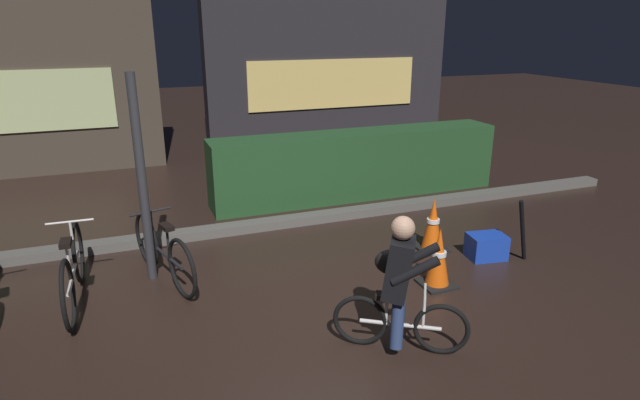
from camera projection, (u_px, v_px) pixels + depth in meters
ground_plane at (323, 302)px, 5.42m from camera, size 40.00×40.00×0.00m
sidewalk_curb at (266, 224)px, 7.35m from camera, size 12.00×0.24×0.12m
hedge_row at (357, 164)px, 8.60m from camera, size 4.80×0.70×1.07m
storefront_right at (330, 45)px, 12.06m from camera, size 5.80×0.54×4.52m
street_post at (142, 181)px, 5.58m from camera, size 0.10×0.10×2.27m
parked_bike_left_mid at (73, 270)px, 5.31m from camera, size 0.46×1.73×0.79m
parked_bike_center_left at (163, 252)px, 5.78m from camera, size 0.57×1.56×0.75m
traffic_cone_near at (439, 258)px, 5.67m from camera, size 0.36×0.36×0.67m
traffic_cone_far at (433, 225)px, 6.58m from camera, size 0.36×0.36×0.68m
blue_crate at (486, 246)px, 6.40m from camera, size 0.48×0.38×0.30m
cyclist at (399, 283)px, 4.48m from camera, size 1.02×0.71×1.25m
closed_umbrella at (523, 231)px, 6.19m from camera, size 0.32×0.17×0.82m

